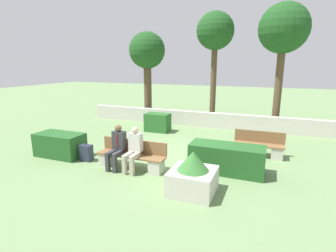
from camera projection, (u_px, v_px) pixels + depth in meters
ground_plane at (167, 155)px, 8.99m from camera, size 60.00×60.00×0.00m
perimeter_wall at (201, 119)px, 13.02m from camera, size 12.33×0.30×0.74m
bench_front at (131, 157)px, 7.80m from camera, size 2.13×0.48×0.83m
bench_left_side at (258, 147)px, 8.82m from camera, size 1.65×0.48×0.83m
person_seated_man at (117, 145)px, 7.73m from camera, size 0.38×0.64×1.31m
person_seated_woman at (134, 147)px, 7.52m from camera, size 0.38×0.64×1.30m
hedge_block_near_left at (227, 159)px, 7.50m from camera, size 2.09×0.83×0.81m
hedge_block_near_right at (60, 145)px, 8.83m from camera, size 1.62×0.83×0.78m
hedge_block_mid_left at (158, 122)px, 12.10m from camera, size 1.11×0.68×0.83m
planter_corner_left at (193, 175)px, 6.27m from camera, size 1.06×1.06×1.04m
suitcase at (86, 153)px, 8.41m from camera, size 0.37×0.25×0.73m
tree_leftmost at (147, 53)px, 14.37m from camera, size 1.98×1.98×4.78m
tree_center_left at (215, 34)px, 12.98m from camera, size 1.86×1.86×5.59m
tree_center_right at (284, 31)px, 11.58m from camera, size 2.20×2.20×5.70m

